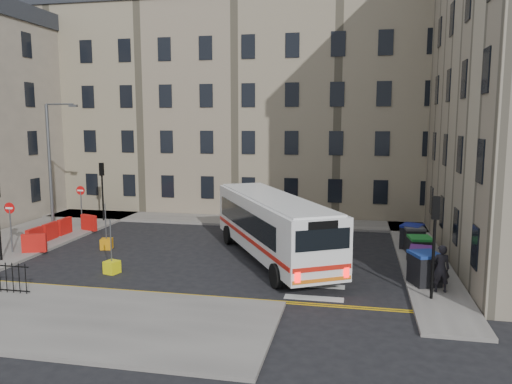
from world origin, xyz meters
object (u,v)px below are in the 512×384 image
(wheelie_bin_a, at_px, (425,268))
(bollard_chevron, at_px, (112,267))
(wheelie_bin_b, at_px, (421,261))
(pedestrian, at_px, (441,268))
(wheelie_bin_c, at_px, (420,250))
(streetlamp, at_px, (50,167))
(bollard_yellow, at_px, (107,244))
(wheelie_bin_e, at_px, (412,236))
(wheelie_bin_d, at_px, (414,239))
(bus, at_px, (273,224))

(wheelie_bin_a, bearing_deg, bollard_chevron, 162.03)
(wheelie_bin_b, height_order, pedestrian, pedestrian)
(wheelie_bin_c, xyz_separation_m, bollard_chevron, (-14.36, -4.13, -0.52))
(streetlamp, xyz_separation_m, pedestrian, (22.06, -6.60, -3.20))
(bollard_yellow, bearing_deg, wheelie_bin_e, 10.23)
(wheelie_bin_b, xyz_separation_m, wheelie_bin_c, (0.17, 1.86, 0.04))
(wheelie_bin_e, bearing_deg, wheelie_bin_c, -66.02)
(streetlamp, bearing_deg, pedestrian, -16.65)
(wheelie_bin_b, distance_m, wheelie_bin_d, 4.35)
(pedestrian, bearing_deg, wheelie_bin_c, -91.22)
(wheelie_bin_b, relative_size, bollard_yellow, 2.13)
(wheelie_bin_a, relative_size, wheelie_bin_c, 1.19)
(bollard_yellow, bearing_deg, bus, -1.90)
(wheelie_bin_d, bearing_deg, bus, -165.52)
(wheelie_bin_a, xyz_separation_m, wheelie_bin_c, (0.17, 3.32, -0.03))
(streetlamp, relative_size, pedestrian, 4.11)
(bus, height_order, wheelie_bin_b, bus)
(streetlamp, relative_size, bus, 0.70)
(wheelie_bin_c, xyz_separation_m, wheelie_bin_e, (-0.07, 3.01, -0.00))
(streetlamp, relative_size, wheelie_bin_c, 6.10)
(bus, relative_size, wheelie_bin_c, 8.76)
(streetlamp, bearing_deg, wheelie_bin_d, 0.30)
(streetlamp, relative_size, bollard_yellow, 13.57)
(wheelie_bin_a, height_order, bollard_chevron, wheelie_bin_a)
(wheelie_bin_c, xyz_separation_m, wheelie_bin_d, (-0.02, 2.49, -0.01))
(wheelie_bin_c, bearing_deg, wheelie_bin_d, 83.16)
(streetlamp, bearing_deg, wheelie_bin_a, -14.82)
(wheelie_bin_b, distance_m, bollard_chevron, 14.39)
(wheelie_bin_a, bearing_deg, wheelie_bin_e, 67.85)
(wheelie_bin_e, distance_m, bollard_chevron, 15.98)
(wheelie_bin_a, bearing_deg, bollard_yellow, 147.52)
(bollard_chevron, bearing_deg, bus, 28.35)
(wheelie_bin_d, bearing_deg, streetlamp, 173.63)
(wheelie_bin_b, distance_m, wheelie_bin_c, 1.87)
(wheelie_bin_e, xyz_separation_m, bollard_chevron, (-14.29, -7.14, -0.52))
(pedestrian, bearing_deg, wheelie_bin_d, -92.77)
(pedestrian, distance_m, bollard_yellow, 17.70)
(wheelie_bin_b, bearing_deg, bus, 176.72)
(streetlamp, xyz_separation_m, wheelie_bin_a, (21.55, -5.70, -3.48))
(wheelie_bin_e, relative_size, bollard_yellow, 2.53)
(wheelie_bin_e, distance_m, pedestrian, 7.25)
(streetlamp, relative_size, wheelie_bin_d, 6.23)
(wheelie_bin_a, height_order, wheelie_bin_b, wheelie_bin_a)
(streetlamp, distance_m, wheelie_bin_b, 22.25)
(streetlamp, bearing_deg, bollard_yellow, -26.05)
(wheelie_bin_e, relative_size, bollard_chevron, 2.53)
(pedestrian, bearing_deg, bollard_chevron, -6.18)
(wheelie_bin_b, bearing_deg, wheelie_bin_c, 93.71)
(wheelie_bin_b, height_order, wheelie_bin_c, wheelie_bin_c)
(wheelie_bin_a, bearing_deg, streetlamp, 143.94)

